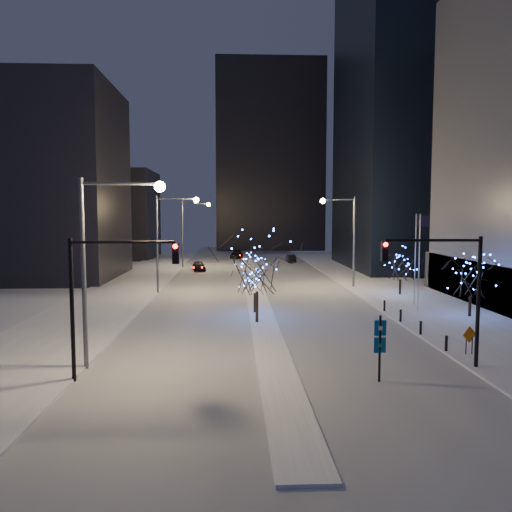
{
  "coord_description": "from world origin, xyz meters",
  "views": [
    {
      "loc": [
        -2.2,
        -24.07,
        8.15
      ],
      "look_at": [
        -0.54,
        13.13,
        5.0
      ],
      "focal_mm": 35.0,
      "sensor_mm": 36.0,
      "label": 1
    }
  ],
  "objects": [
    {
      "name": "street_lamp_east",
      "position": [
        10.08,
        30.0,
        6.45
      ],
      "size": [
        3.9,
        0.56,
        10.0
      ],
      "color": "#595E66",
      "rests_on": "ground"
    },
    {
      "name": "west_sidewalk",
      "position": [
        -14.0,
        20.0,
        0.07
      ],
      "size": [
        8.0,
        90.0,
        0.15
      ],
      "primitive_type": "cube",
      "color": "white",
      "rests_on": "ground"
    },
    {
      "name": "holiday_tree_median_near",
      "position": [
        -0.5,
        12.35,
        4.43
      ],
      "size": [
        6.18,
        6.18,
        6.68
      ],
      "color": "black",
      "rests_on": "median"
    },
    {
      "name": "car_near",
      "position": [
        -7.22,
        47.34,
        0.7
      ],
      "size": [
        2.3,
        4.34,
        1.41
      ],
      "primitive_type": "imported",
      "rotation": [
        0.0,
        0.0,
        0.16
      ],
      "color": "black",
      "rests_on": "ground"
    },
    {
      "name": "median",
      "position": [
        0.0,
        30.0,
        0.07
      ],
      "size": [
        2.0,
        80.0,
        0.15
      ],
      "primitive_type": "cube",
      "color": "white",
      "rests_on": "ground"
    },
    {
      "name": "holiday_tree_plaza_far",
      "position": [
        14.37,
        24.49,
        3.14
      ],
      "size": [
        5.31,
        5.31,
        4.81
      ],
      "color": "black",
      "rests_on": "east_sidewalk"
    },
    {
      "name": "traffic_signal_west",
      "position": [
        -8.44,
        -0.0,
        4.76
      ],
      "size": [
        5.26,
        0.43,
        7.0
      ],
      "color": "black",
      "rests_on": "ground"
    },
    {
      "name": "filler_west_near",
      "position": [
        -28.0,
        40.0,
        12.0
      ],
      "size": [
        22.0,
        18.0,
        24.0
      ],
      "primitive_type": "cube",
      "color": "black",
      "rests_on": "ground"
    },
    {
      "name": "filler_west_far",
      "position": [
        -26.0,
        70.0,
        8.0
      ],
      "size": [
        18.0,
        16.0,
        16.0
      ],
      "primitive_type": "cube",
      "color": "black",
      "rests_on": "ground"
    },
    {
      "name": "bollards",
      "position": [
        10.2,
        10.0,
        0.6
      ],
      "size": [
        0.16,
        12.16,
        0.9
      ],
      "color": "black",
      "rests_on": "east_sidewalk"
    },
    {
      "name": "street_lamp_w_near",
      "position": [
        -8.94,
        2.0,
        6.5
      ],
      "size": [
        4.4,
        0.56,
        10.0
      ],
      "color": "#595E66",
      "rests_on": "ground"
    },
    {
      "name": "holiday_tree_median_far",
      "position": [
        -0.5,
        16.08,
        3.1
      ],
      "size": [
        4.3,
        4.3,
        4.62
      ],
      "color": "black",
      "rests_on": "median"
    },
    {
      "name": "road",
      "position": [
        0.0,
        35.0,
        0.01
      ],
      "size": [
        20.0,
        130.0,
        0.02
      ],
      "primitive_type": "cube",
      "color": "silver",
      "rests_on": "ground"
    },
    {
      "name": "traffic_signal_east",
      "position": [
        8.94,
        1.0,
        4.76
      ],
      "size": [
        5.26,
        0.43,
        7.0
      ],
      "color": "black",
      "rests_on": "ground"
    },
    {
      "name": "ground",
      "position": [
        0.0,
        0.0,
        0.0
      ],
      "size": [
        160.0,
        160.0,
        0.0
      ],
      "primitive_type": "plane",
      "color": "white",
      "rests_on": "ground"
    },
    {
      "name": "east_sidewalk",
      "position": [
        15.0,
        20.0,
        0.07
      ],
      "size": [
        10.0,
        90.0,
        0.15
      ],
      "primitive_type": "cube",
      "color": "white",
      "rests_on": "ground"
    },
    {
      "name": "construction_sign",
      "position": [
        11.21,
        3.27,
        1.14
      ],
      "size": [
        0.94,
        0.4,
        1.64
      ],
      "rotation": [
        0.0,
        0.0,
        0.38
      ],
      "color": "black",
      "rests_on": "east_sidewalk"
    },
    {
      "name": "car_mid",
      "position": [
        7.45,
        59.61,
        0.64
      ],
      "size": [
        1.46,
        3.91,
        1.27
      ],
      "primitive_type": "imported",
      "rotation": [
        0.0,
        0.0,
        3.17
      ],
      "color": "black",
      "rests_on": "ground"
    },
    {
      "name": "horizon_block",
      "position": [
        6.0,
        92.0,
        21.0
      ],
      "size": [
        24.0,
        14.0,
        42.0
      ],
      "primitive_type": "cube",
      "color": "black",
      "rests_on": "ground"
    },
    {
      "name": "flagpoles",
      "position": [
        13.37,
        17.25,
        4.8
      ],
      "size": [
        1.35,
        2.6,
        8.0
      ],
      "color": "silver",
      "rests_on": "east_sidewalk"
    },
    {
      "name": "holiday_tree_plaza_near",
      "position": [
        16.28,
        13.72,
        3.21
      ],
      "size": [
        4.33,
        4.33,
        4.84
      ],
      "color": "black",
      "rests_on": "east_sidewalk"
    },
    {
      "name": "street_lamp_w_mid",
      "position": [
        -8.94,
        27.0,
        6.5
      ],
      "size": [
        4.4,
        0.56,
        10.0
      ],
      "color": "#595E66",
      "rests_on": "ground"
    },
    {
      "name": "car_far",
      "position": [
        -1.69,
        67.4,
        0.71
      ],
      "size": [
        2.62,
        5.14,
        1.43
      ],
      "primitive_type": "imported",
      "rotation": [
        0.0,
        0.0,
        -0.13
      ],
      "color": "black",
      "rests_on": "ground"
    },
    {
      "name": "street_lamp_w_far",
      "position": [
        -8.94,
        52.0,
        6.5
      ],
      "size": [
        4.4,
        0.56,
        10.0
      ],
      "color": "#595E66",
      "rests_on": "ground"
    },
    {
      "name": "wayfinding_sign",
      "position": [
        4.84,
        -0.72,
        2.01
      ],
      "size": [
        0.58,
        0.11,
        3.28
      ],
      "rotation": [
        0.0,
        0.0,
        0.05
      ],
      "color": "black",
      "rests_on": "ground"
    }
  ]
}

